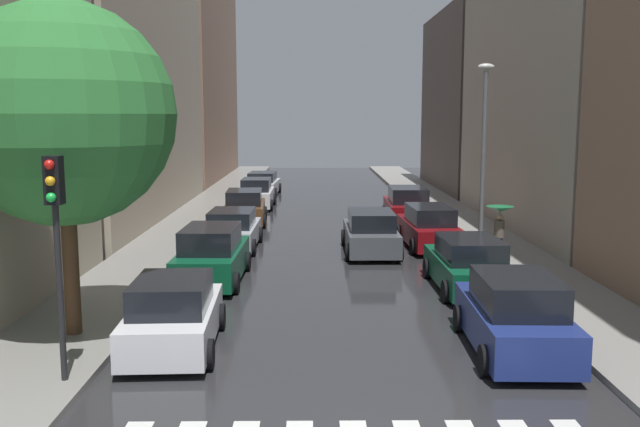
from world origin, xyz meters
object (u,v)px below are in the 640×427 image
parked_car_left_sixth (263,184)px  traffic_light_left_corner (55,219)px  parked_car_left_second (212,256)px  parked_car_right_third (429,228)px  parked_car_left_third (233,231)px  street_tree_left (63,114)px  parked_car_left_nearest (173,316)px  parked_car_left_fourth (245,208)px  pedestrian_near_tree (499,221)px  car_midroad (371,233)px  lamp_post_right (484,145)px  parked_car_left_fifth (257,194)px  parked_car_right_second (468,265)px  parked_car_right_nearest (514,317)px  parked_car_right_fourth (407,206)px

parked_car_left_sixth → traffic_light_left_corner: 32.31m
parked_car_left_second → parked_car_right_third: (7.75, 5.68, -0.05)m
parked_car_left_third → street_tree_left: bearing=168.2°
parked_car_left_nearest → parked_car_left_fourth: parked_car_left_fourth is taller
parked_car_left_second → parked_car_left_sixth: (-0.12, 23.74, -0.10)m
parked_car_left_nearest → street_tree_left: 5.13m
traffic_light_left_corner → parked_car_left_second: bearing=79.2°
parked_car_left_nearest → pedestrian_near_tree: pedestrian_near_tree is taller
parked_car_right_third → pedestrian_near_tree: pedestrian_near_tree is taller
parked_car_left_second → car_midroad: parked_car_left_second is taller
parked_car_left_sixth → lamp_post_right: size_ratio=0.67×
parked_car_left_second → lamp_post_right: lamp_post_right is taller
parked_car_left_second → parked_car_right_third: size_ratio=0.95×
parked_car_left_fifth → parked_car_left_fourth: bearing=179.1°
parked_car_right_second → parked_car_left_fourth: bearing=31.0°
car_midroad → pedestrian_near_tree: (4.39, -1.79, 0.73)m
parked_car_left_fourth → parked_car_left_sixth: bearing=-2.7°
parked_car_right_nearest → street_tree_left: street_tree_left is taller
parked_car_left_third → parked_car_left_fourth: 6.37m
car_midroad → pedestrian_near_tree: pedestrian_near_tree is taller
car_midroad → parked_car_left_fourth: bearing=37.1°
parked_car_right_nearest → parked_car_right_second: parked_car_right_nearest is taller
parked_car_left_third → parked_car_left_fifth: size_ratio=1.05×
pedestrian_near_tree → traffic_light_left_corner: 16.07m
parked_car_left_third → street_tree_left: size_ratio=0.57×
parked_car_left_third → parked_car_left_sixth: (-0.14, 18.38, -0.01)m
parked_car_right_second → street_tree_left: size_ratio=0.60×
parked_car_left_fifth → parked_car_right_second: 20.09m
parked_car_left_sixth → parked_car_left_third: bearing=-176.7°
parked_car_left_third → parked_car_left_second: bearing=-179.4°
parked_car_left_second → parked_car_right_fourth: 14.16m
traffic_light_left_corner → parked_car_left_fourth: bearing=85.8°
parked_car_left_second → parked_car_right_fourth: size_ratio=0.97×
parked_car_right_third → car_midroad: size_ratio=1.06×
lamp_post_right → parked_car_right_nearest: bearing=-99.8°
parked_car_left_second → parked_car_right_second: (7.80, -1.06, -0.07)m
parked_car_right_fourth → lamp_post_right: 8.73m
parked_car_left_sixth → lamp_post_right: 22.22m
parked_car_right_nearest → parked_car_left_fourth: bearing=24.6°
parked_car_left_nearest → traffic_light_left_corner: traffic_light_left_corner is taller
parked_car_right_third → parked_car_right_fourth: parked_car_right_fourth is taller
parked_car_left_second → parked_car_left_sixth: parked_car_left_second is taller
parked_car_left_fifth → traffic_light_left_corner: traffic_light_left_corner is taller
parked_car_left_third → car_midroad: size_ratio=0.94×
parked_car_left_fourth → parked_car_right_fourth: size_ratio=0.94×
parked_car_left_sixth → parked_car_right_fourth: bearing=-143.6°
parked_car_left_nearest → parked_car_left_fourth: size_ratio=0.92×
pedestrian_near_tree → parked_car_left_nearest: bearing=-9.7°
car_midroad → street_tree_left: bearing=142.2°
parked_car_left_second → parked_car_right_third: 9.61m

